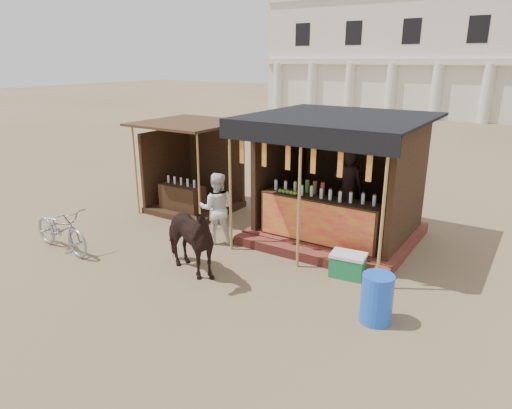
% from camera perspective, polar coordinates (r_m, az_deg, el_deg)
% --- Properties ---
extents(ground, '(120.00, 120.00, 0.00)m').
position_cam_1_polar(ground, '(8.44, -6.01, -9.95)').
color(ground, '#846B4C').
rests_on(ground, ground).
extents(main_stall, '(3.60, 3.61, 2.78)m').
position_cam_1_polar(main_stall, '(10.28, 10.13, 1.22)').
color(main_stall, brown).
rests_on(main_stall, ground).
extents(secondary_stall, '(2.40, 2.40, 2.38)m').
position_cam_1_polar(secondary_stall, '(12.38, -8.22, 3.29)').
color(secondary_stall, '#3D2516').
rests_on(secondary_stall, ground).
extents(cow, '(1.81, 1.17, 1.41)m').
position_cam_1_polar(cow, '(8.63, -8.75, -4.25)').
color(cow, black).
rests_on(cow, ground).
extents(motorbike, '(1.88, 0.78, 0.96)m').
position_cam_1_polar(motorbike, '(10.48, -23.20, -2.83)').
color(motorbike, '#999BA2').
rests_on(motorbike, ground).
extents(bystander, '(0.97, 0.92, 1.59)m').
position_cam_1_polar(bystander, '(9.99, -4.92, -0.47)').
color(bystander, white).
rests_on(bystander, ground).
extents(blue_barrel, '(0.57, 0.57, 0.79)m').
position_cam_1_polar(blue_barrel, '(7.39, 14.87, -11.30)').
color(blue_barrel, blue).
rests_on(blue_barrel, ground).
extents(red_crate, '(0.48, 0.49, 0.28)m').
position_cam_1_polar(red_crate, '(9.06, 12.10, -7.24)').
color(red_crate, maroon).
rests_on(red_crate, ground).
extents(cooler, '(0.69, 0.52, 0.46)m').
position_cam_1_polar(cooler, '(8.77, 11.41, -7.41)').
color(cooler, '#19743F').
rests_on(cooler, ground).
extents(background_building, '(26.00, 7.45, 8.18)m').
position_cam_1_polar(background_building, '(36.34, 23.24, 16.56)').
color(background_building, silver).
rests_on(background_building, ground).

